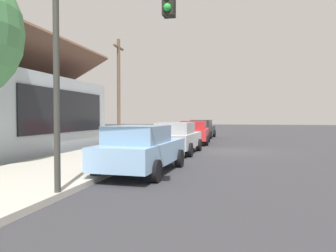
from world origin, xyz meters
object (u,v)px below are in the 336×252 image
Objects in this scene: car_silver at (177,138)px; car_cherry at (194,132)px; car_skyblue at (142,149)px; traffic_light_main at (100,43)px; car_charcoal at (202,129)px; utility_pole_wooden at (119,89)px; fire_hydrant_red at (123,151)px.

car_cherry is at bearing 1.39° from car_silver.
traffic_light_main is at bearing -174.25° from car_skyblue.
car_skyblue is 18.13m from car_charcoal.
utility_pole_wooden is (6.03, 5.50, 3.11)m from car_silver.
car_cherry is at bearing 2.43° from car_skyblue.
traffic_light_main is 6.72m from fire_hydrant_red.
car_skyblue is at bearing -155.28° from utility_pole_wooden.
car_silver is at bearing -137.64° from utility_pole_wooden.
traffic_light_main is at bearing 177.15° from car_cherry.
car_cherry reaches higher than fire_hydrant_red.
car_charcoal is 16.05m from fire_hydrant_red.
car_charcoal is 6.24× the size of fire_hydrant_red.
traffic_light_main is at bearing -177.14° from car_silver.
car_skyblue and car_silver have the same top height.
car_silver is 9.88m from traffic_light_main.
fire_hydrant_red is at bearing 16.01° from traffic_light_main.
car_cherry is (11.89, -0.08, 0.00)m from car_skyblue.
traffic_light_main is at bearing -176.76° from car_charcoal.
car_silver is 6.04m from car_cherry.
car_cherry is (6.04, -0.05, 0.00)m from car_silver.
car_cherry is 0.63× the size of utility_pole_wooden.
car_skyblue and car_cherry have the same top height.
utility_pole_wooden is (15.54, 5.66, 0.44)m from traffic_light_main.
car_skyblue is 11.89m from car_cherry.
car_silver is (5.86, -0.03, -0.00)m from car_skyblue.
car_charcoal is at bearing -40.61° from utility_pole_wooden.
car_silver and car_charcoal have the same top height.
car_silver is 1.00× the size of car_charcoal.
car_skyblue is 4.53m from traffic_light_main.
utility_pole_wooden is at bearing 27.53° from car_skyblue.
car_silver is 0.93× the size of car_cherry.
car_cherry is 0.92× the size of traffic_light_main.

